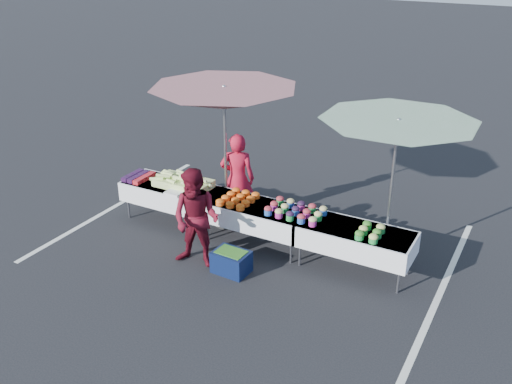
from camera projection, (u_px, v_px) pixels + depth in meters
The scene contains 17 objects.
ground at pixel (256, 243), 10.08m from camera, with size 80.00×80.00×0.00m, color black.
stripe_left at pixel (117, 205), 11.48m from camera, with size 0.10×5.00×0.00m, color silver.
stripe_right at pixel (440, 293), 8.68m from camera, with size 0.10×5.00×0.00m, color silver.
table_left at pixel (172, 193), 10.63m from camera, with size 1.86×0.81×0.75m.
table_center at pixel (256, 214), 9.84m from camera, with size 1.86×0.81×0.75m.
table_right at pixel (355, 238), 9.05m from camera, with size 1.86×0.81×0.75m.
berry_punnets at pixel (139, 177), 10.80m from camera, with size 0.40×0.54×0.08m.
corn_pile at pixel (183, 182), 10.44m from camera, with size 1.16×0.57×0.26m.
plastic_bags at pixel (174, 193), 10.18m from camera, with size 0.30×0.25×0.05m, color white.
carrot_bowls at pixel (238, 199), 9.89m from camera, with size 0.55×0.69×0.11m.
potato_cups at pixel (296, 210), 9.41m from camera, with size 0.94×0.58×0.16m.
bean_baskets at pixel (370, 232), 8.76m from camera, with size 0.36×0.50×0.15m.
vendor at pixel (237, 179), 10.51m from camera, with size 0.64×0.42×1.74m, color red.
customer at pixel (196, 219), 9.11m from camera, with size 0.81×0.63×1.68m, color #5D0E1C.
umbrella_left at pixel (224, 99), 9.77m from camera, with size 2.64×2.64×2.66m.
umbrella_right at pixel (397, 133), 8.63m from camera, with size 3.20×3.20×2.48m.
storage_bin at pixel (231, 261), 9.17m from camera, with size 0.59×0.44×0.37m.
Camera 1 is at (4.23, -7.71, 5.02)m, focal length 40.00 mm.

